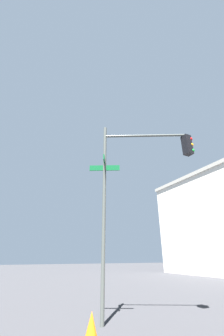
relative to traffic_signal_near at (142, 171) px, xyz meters
name	(u,v)px	position (x,y,z in m)	size (l,w,h in m)	color
traffic_signal_near	(142,171)	(0.00, 0.00, 0.00)	(2.04, 3.51, 6.49)	#474C47
traffic_cone	(91,329)	(0.56, -1.97, -4.27)	(0.36, 0.36, 0.64)	orange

